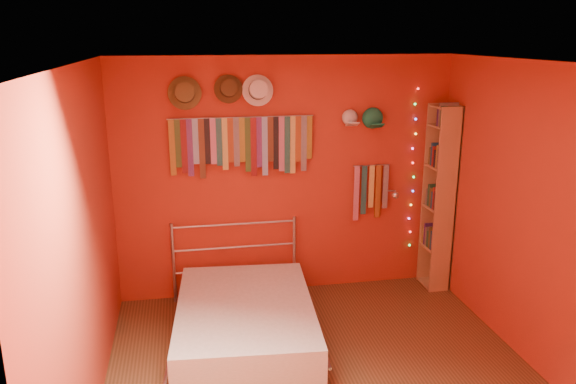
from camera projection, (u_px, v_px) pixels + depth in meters
ground at (326, 381)px, 4.52m from camera, size 3.50×3.50×0.00m
back_wall at (286, 178)px, 5.83m from camera, size 3.50×0.02×2.50m
right_wall at (540, 221)px, 4.49m from camera, size 0.02×3.50×2.50m
left_wall at (83, 251)px, 3.87m from camera, size 0.02×3.50×2.50m
ceiling at (332, 63)px, 3.84m from camera, size 3.50×3.50×0.02m
tie_rack at (243, 143)px, 5.58m from camera, size 1.45×0.03×0.60m
small_tie_rack at (371, 189)px, 5.97m from camera, size 0.40×0.03×0.61m
fedora_olive at (185, 93)px, 5.32m from camera, size 0.32×0.17×0.32m
fedora_brown at (229, 88)px, 5.39m from camera, size 0.28×0.15×0.27m
fedora_white at (258, 90)px, 5.44m from camera, size 0.31×0.17×0.30m
cap_white at (350, 118)px, 5.73m from camera, size 0.17×0.22×0.17m
cap_green at (373, 118)px, 5.78m from camera, size 0.20×0.25×0.20m
fairy_lights at (413, 170)px, 6.03m from camera, size 0.06×0.02×1.75m
reading_lamp at (394, 194)px, 5.84m from camera, size 0.07×0.32×0.09m
bookshelf at (442, 197)px, 5.98m from camera, size 0.25×0.34×2.00m
bed at (245, 320)px, 5.07m from camera, size 1.43×1.83×0.86m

